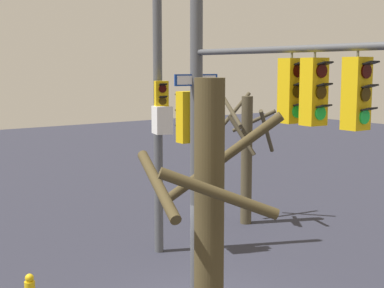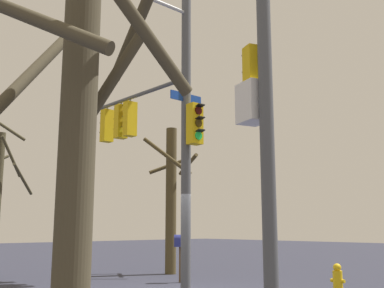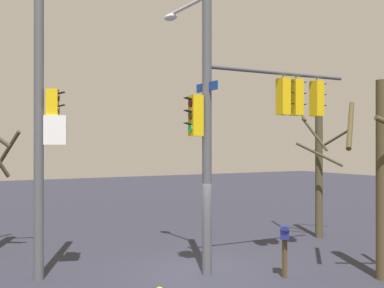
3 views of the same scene
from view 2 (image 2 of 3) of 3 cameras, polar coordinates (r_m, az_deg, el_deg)
main_signal_pole_assembly at (r=13.47m, az=-4.30°, el=2.86°), size 5.73×3.06×8.07m
secondary_pole_assembly at (r=8.67m, az=8.49°, el=6.48°), size 0.87×0.61×8.17m
fire_hydrant at (r=12.72m, az=17.49°, el=-15.57°), size 0.38×0.24×0.73m
mailbox at (r=14.40m, az=-1.32°, el=-12.29°), size 0.47×0.49×1.41m
bare_tree_across_street at (r=16.99m, az=-2.57°, el=-6.32°), size 2.27×2.25×5.27m
bare_tree_corner at (r=4.94m, az=-13.84°, el=0.05°), size 2.14×1.99×4.62m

